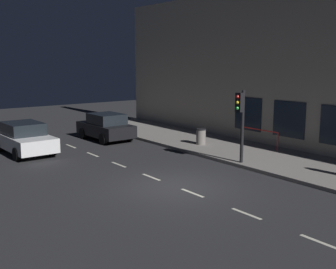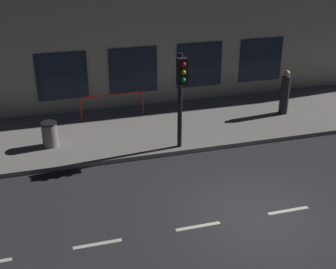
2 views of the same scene
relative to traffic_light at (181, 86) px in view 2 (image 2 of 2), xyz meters
name	(u,v)px [view 2 (image 2 of 2)]	position (x,y,z in m)	size (l,w,h in m)	color
ground_plane	(255,216)	(-4.22, -0.74, -2.34)	(60.00, 60.00, 0.00)	#28282B
sidewalk	(183,124)	(2.03, -0.74, -2.26)	(4.50, 32.00, 0.15)	gray
building_facade	(164,1)	(4.58, -0.74, 1.94)	(0.65, 32.00, 8.57)	#B2A893
lane_centre_line	(288,210)	(-4.22, -1.74, -2.34)	(0.12, 27.20, 0.01)	beige
traffic_light	(181,86)	(0.00, 0.00, 0.00)	(0.50, 0.32, 3.24)	black
pedestrian_0	(285,93)	(1.85, -4.88, -1.36)	(0.49, 0.49, 1.77)	#232328
trash_bin	(50,134)	(1.39, 4.21, -1.76)	(0.54, 0.54, 0.86)	slate
red_railing	(112,100)	(3.26, 1.73, -1.45)	(0.05, 2.47, 0.97)	red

